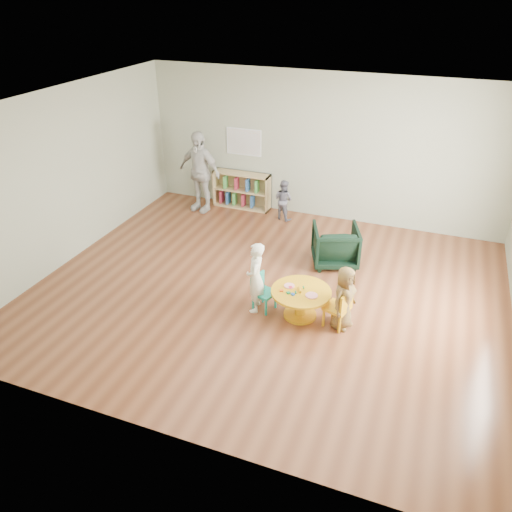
# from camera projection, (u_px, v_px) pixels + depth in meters

# --- Properties ---
(room) EXTENTS (7.10, 7.00, 2.80)m
(room) POSITION_uv_depth(u_px,v_px,m) (271.00, 174.00, 6.78)
(room) COLOR brown
(room) RESTS_ON ground
(activity_table) EXTENTS (0.85, 0.85, 0.47)m
(activity_table) POSITION_uv_depth(u_px,v_px,m) (301.00, 298.00, 7.00)
(activity_table) COLOR gold
(activity_table) RESTS_ON ground
(kid_chair_left) EXTENTS (0.36, 0.36, 0.54)m
(kid_chair_left) POSITION_uv_depth(u_px,v_px,m) (262.00, 291.00, 7.18)
(kid_chair_left) COLOR teal
(kid_chair_left) RESTS_ON ground
(kid_chair_right) EXTENTS (0.39, 0.39, 0.58)m
(kid_chair_right) POSITION_uv_depth(u_px,v_px,m) (340.00, 308.00, 6.77)
(kid_chair_right) COLOR gold
(kid_chair_right) RESTS_ON ground
(bookshelf) EXTENTS (1.20, 0.30, 0.75)m
(bookshelf) POSITION_uv_depth(u_px,v_px,m) (242.00, 190.00, 10.36)
(bookshelf) COLOR tan
(bookshelf) RESTS_ON ground
(alphabet_poster) EXTENTS (0.74, 0.01, 0.54)m
(alphabet_poster) POSITION_uv_depth(u_px,v_px,m) (244.00, 142.00, 9.98)
(alphabet_poster) COLOR white
(alphabet_poster) RESTS_ON ground
(armchair) EXTENTS (0.94, 0.95, 0.68)m
(armchair) POSITION_uv_depth(u_px,v_px,m) (335.00, 245.00, 8.28)
(armchair) COLOR black
(armchair) RESTS_ON ground
(child_left) EXTENTS (0.34, 0.44, 1.06)m
(child_left) POSITION_uv_depth(u_px,v_px,m) (255.00, 278.00, 7.03)
(child_left) COLOR white
(child_left) RESTS_ON ground
(child_right) EXTENTS (0.43, 0.52, 0.93)m
(child_right) POSITION_uv_depth(u_px,v_px,m) (344.00, 298.00, 6.71)
(child_right) COLOR #C59115
(child_right) RESTS_ON ground
(toddler) EXTENTS (0.47, 0.42, 0.81)m
(toddler) POSITION_uv_depth(u_px,v_px,m) (283.00, 200.00, 9.81)
(toddler) COLOR #151836
(toddler) RESTS_ON ground
(adult_caretaker) EXTENTS (1.02, 0.57, 1.64)m
(adult_caretaker) POSITION_uv_depth(u_px,v_px,m) (199.00, 172.00, 10.01)
(adult_caretaker) COLOR silver
(adult_caretaker) RESTS_ON ground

